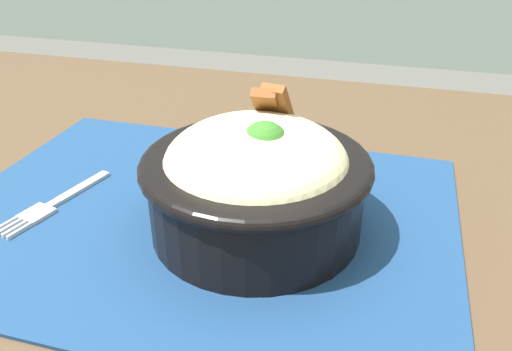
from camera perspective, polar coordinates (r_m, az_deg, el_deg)
name	(u,v)px	position (r m, az deg, el deg)	size (l,w,h in m)	color
table	(180,269)	(0.50, -8.47, -10.25)	(1.30, 0.82, 0.71)	#4C3826
placemat	(199,214)	(0.46, -6.34, -4.31)	(0.44, 0.33, 0.00)	navy
bowl	(256,178)	(0.41, 0.02, -0.31)	(0.21, 0.21, 0.12)	black
fork	(53,204)	(0.50, -21.65, -2.99)	(0.04, 0.12, 0.00)	#BCBCBC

